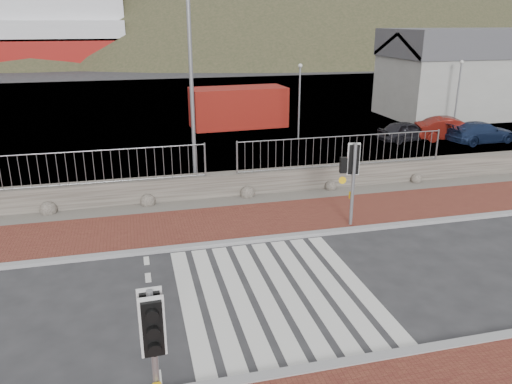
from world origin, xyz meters
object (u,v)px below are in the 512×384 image
object	(u,v)px
shipping_container	(238,107)
car_c	(481,132)
traffic_signal_far	(353,167)
car_a	(406,131)
streetlight	(194,67)
car_b	(452,129)
traffic_signal_near	(153,335)

from	to	relation	value
shipping_container	car_c	xyz separation A→B (m)	(11.89, -7.41, -0.64)
traffic_signal_far	shipping_container	size ratio (longest dim) A/B	0.48
car_a	car_c	bearing A→B (deg)	-117.57
streetlight	car_b	bearing A→B (deg)	-4.28
car_b	car_c	bearing A→B (deg)	-108.75
streetlight	car_c	distance (m)	17.11
traffic_signal_near	traffic_signal_far	distance (m)	9.76
car_a	car_c	distance (m)	3.98
streetlight	traffic_signal_near	bearing A→B (deg)	-124.43
streetlight	car_a	world-z (taller)	streetlight
traffic_signal_near	shipping_container	distance (m)	24.60
traffic_signal_near	shipping_container	xyz separation A→B (m)	(6.43, 23.73, -0.70)
streetlight	shipping_container	world-z (taller)	streetlight
car_a	car_c	world-z (taller)	car_c
streetlight	car_c	world-z (taller)	streetlight
shipping_container	traffic_signal_near	bearing A→B (deg)	-108.83
car_b	traffic_signal_near	bearing A→B (deg)	151.29
traffic_signal_far	car_b	xyz separation A→B (m)	(10.54, 9.94, -1.38)
traffic_signal_far	car_a	size ratio (longest dim) A/B	0.85
traffic_signal_near	car_c	size ratio (longest dim) A/B	0.67
traffic_signal_near	car_c	bearing A→B (deg)	39.85
car_b	shipping_container	bearing A→B (deg)	74.56
car_a	car_b	size ratio (longest dim) A/B	0.85
streetlight	car_b	world-z (taller)	streetlight
traffic_signal_near	car_a	world-z (taller)	traffic_signal_near
shipping_container	car_b	xyz separation A→B (m)	(10.66, -6.55, -0.58)
car_a	car_c	xyz separation A→B (m)	(3.76, -1.32, 0.01)
shipping_container	car_a	world-z (taller)	shipping_container
traffic_signal_near	streetlight	bearing A→B (deg)	77.31
traffic_signal_far	streetlight	world-z (taller)	streetlight
streetlight	car_b	size ratio (longest dim) A/B	2.18
car_a	traffic_signal_near	bearing A→B (deg)	132.20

